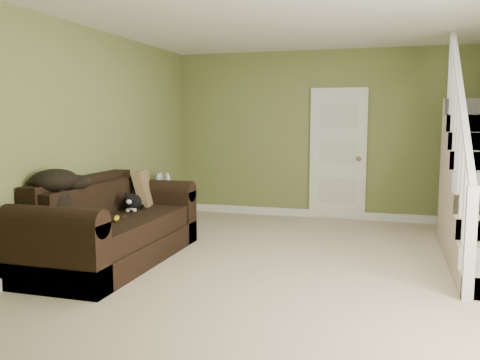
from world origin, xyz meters
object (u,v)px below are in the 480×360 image
Objects in this scene: side_table at (165,206)px; banana at (116,218)px; sofa at (111,230)px; cat at (132,202)px.

banana is (0.41, -2.06, 0.24)m from side_table.
side_table is at bearing 96.87° from sofa.
side_table is (-0.23, 1.87, -0.07)m from sofa.
sofa is 11.83× the size of banana.
sofa is at bearing 113.72° from banana.
sofa is 0.47m from cat.
side_table is 1.48× the size of cat.
cat is at bearing 82.20° from banana.
cat is (0.27, -1.47, 0.31)m from side_table.
side_table is at bearing 79.85° from banana.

